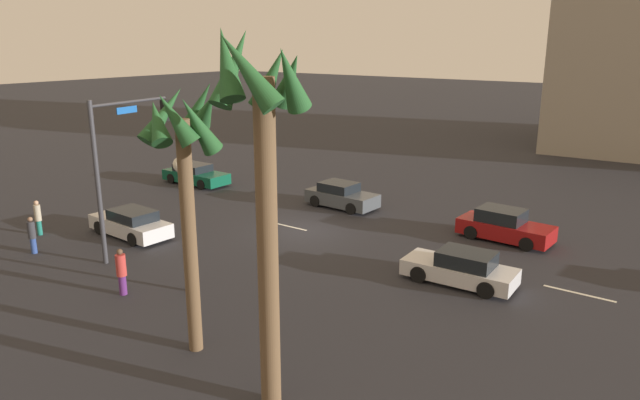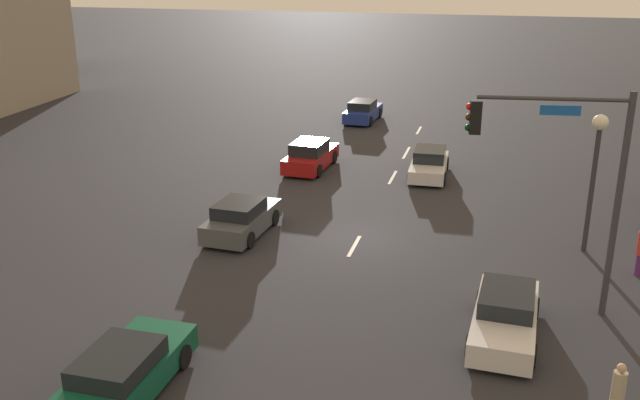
{
  "view_description": "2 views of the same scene",
  "coord_description": "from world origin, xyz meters",
  "px_view_note": "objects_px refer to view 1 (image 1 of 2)",
  "views": [
    {
      "loc": [
        -16.37,
        21.52,
        9.0
      ],
      "look_at": [
        -0.17,
        -0.98,
        1.35
      ],
      "focal_mm": 32.71,
      "sensor_mm": 36.0,
      "label": 1
    },
    {
      "loc": [
        24.6,
        4.92,
        10.2
      ],
      "look_at": [
        -0.26,
        -1.64,
        1.27
      ],
      "focal_mm": 39.59,
      "sensor_mm": 36.0,
      "label": 2
    }
  ],
  "objects_px": {
    "car_5": "(461,268)",
    "palm_tree_2": "(262,151)",
    "traffic_signal": "(122,151)",
    "pedestrian_2": "(121,271)",
    "car_4": "(341,196)",
    "car_3": "(195,175)",
    "streetlamp": "(183,196)",
    "car_0": "(131,223)",
    "car_1": "(504,226)",
    "pedestrian_0": "(38,217)",
    "palm_tree_1": "(185,153)",
    "pedestrian_1": "(32,234)"
  },
  "relations": [
    {
      "from": "car_3",
      "to": "car_4",
      "type": "xyz_separation_m",
      "value": [
        -10.64,
        -1.0,
        0.03
      ]
    },
    {
      "from": "traffic_signal",
      "to": "pedestrian_1",
      "type": "relative_size",
      "value": 4.09
    },
    {
      "from": "car_4",
      "to": "car_3",
      "type": "bearing_deg",
      "value": 5.35
    },
    {
      "from": "car_3",
      "to": "traffic_signal",
      "type": "distance_m",
      "value": 13.2
    },
    {
      "from": "car_1",
      "to": "palm_tree_1",
      "type": "bearing_deg",
      "value": 74.5
    },
    {
      "from": "car_5",
      "to": "palm_tree_2",
      "type": "height_order",
      "value": "palm_tree_2"
    },
    {
      "from": "car_3",
      "to": "pedestrian_2",
      "type": "relative_size",
      "value": 2.58
    },
    {
      "from": "car_4",
      "to": "streetlamp",
      "type": "xyz_separation_m",
      "value": [
        -1.65,
        12.66,
        3.0
      ]
    },
    {
      "from": "streetlamp",
      "to": "palm_tree_1",
      "type": "bearing_deg",
      "value": 141.31
    },
    {
      "from": "car_3",
      "to": "streetlamp",
      "type": "bearing_deg",
      "value": 136.52
    },
    {
      "from": "car_0",
      "to": "palm_tree_1",
      "type": "bearing_deg",
      "value": 152.38
    },
    {
      "from": "car_3",
      "to": "pedestrian_2",
      "type": "distance_m",
      "value": 16.97
    },
    {
      "from": "car_4",
      "to": "car_5",
      "type": "distance_m",
      "value": 11.33
    },
    {
      "from": "traffic_signal",
      "to": "palm_tree_2",
      "type": "relative_size",
      "value": 0.72
    },
    {
      "from": "car_0",
      "to": "pedestrian_2",
      "type": "height_order",
      "value": "pedestrian_2"
    },
    {
      "from": "pedestrian_2",
      "to": "palm_tree_1",
      "type": "height_order",
      "value": "palm_tree_1"
    },
    {
      "from": "car_3",
      "to": "pedestrian_1",
      "type": "height_order",
      "value": "pedestrian_1"
    },
    {
      "from": "car_5",
      "to": "pedestrian_2",
      "type": "height_order",
      "value": "pedestrian_2"
    },
    {
      "from": "car_3",
      "to": "traffic_signal",
      "type": "height_order",
      "value": "traffic_signal"
    },
    {
      "from": "car_4",
      "to": "pedestrian_2",
      "type": "height_order",
      "value": "pedestrian_2"
    },
    {
      "from": "car_5",
      "to": "traffic_signal",
      "type": "distance_m",
      "value": 14.57
    },
    {
      "from": "car_0",
      "to": "streetlamp",
      "type": "distance_m",
      "value": 8.09
    },
    {
      "from": "streetlamp",
      "to": "car_3",
      "type": "bearing_deg",
      "value": -43.48
    },
    {
      "from": "streetlamp",
      "to": "traffic_signal",
      "type": "bearing_deg",
      "value": -14.2
    },
    {
      "from": "car_3",
      "to": "car_5",
      "type": "height_order",
      "value": "car_5"
    },
    {
      "from": "pedestrian_0",
      "to": "car_5",
      "type": "bearing_deg",
      "value": -161.28
    },
    {
      "from": "traffic_signal",
      "to": "pedestrian_0",
      "type": "relative_size",
      "value": 3.98
    },
    {
      "from": "traffic_signal",
      "to": "car_3",
      "type": "bearing_deg",
      "value": -55.31
    },
    {
      "from": "car_1",
      "to": "car_3",
      "type": "xyz_separation_m",
      "value": [
        19.84,
        0.79,
        -0.07
      ]
    },
    {
      "from": "traffic_signal",
      "to": "pedestrian_0",
      "type": "height_order",
      "value": "traffic_signal"
    },
    {
      "from": "traffic_signal",
      "to": "palm_tree_1",
      "type": "bearing_deg",
      "value": 154.85
    },
    {
      "from": "palm_tree_2",
      "to": "streetlamp",
      "type": "bearing_deg",
      "value": -27.15
    },
    {
      "from": "pedestrian_0",
      "to": "palm_tree_1",
      "type": "xyz_separation_m",
      "value": [
        -14.01,
        2.94,
        5.07
      ]
    },
    {
      "from": "car_5",
      "to": "pedestrian_0",
      "type": "relative_size",
      "value": 2.53
    },
    {
      "from": "palm_tree_2",
      "to": "car_1",
      "type": "bearing_deg",
      "value": -92.22
    },
    {
      "from": "pedestrian_0",
      "to": "palm_tree_2",
      "type": "distance_m",
      "value": 18.86
    },
    {
      "from": "car_0",
      "to": "car_4",
      "type": "height_order",
      "value": "car_4"
    },
    {
      "from": "car_3",
      "to": "car_5",
      "type": "distance_m",
      "value": 20.82
    },
    {
      "from": "pedestrian_2",
      "to": "palm_tree_2",
      "type": "relative_size",
      "value": 0.19
    },
    {
      "from": "car_0",
      "to": "car_1",
      "type": "distance_m",
      "value": 17.49
    },
    {
      "from": "palm_tree_2",
      "to": "pedestrian_0",
      "type": "bearing_deg",
      "value": -12.22
    },
    {
      "from": "car_3",
      "to": "car_5",
      "type": "xyz_separation_m",
      "value": [
        -20.19,
        5.11,
        0.0
      ]
    },
    {
      "from": "car_5",
      "to": "pedestrian_0",
      "type": "xyz_separation_m",
      "value": [
        18.55,
        6.29,
        0.3
      ]
    },
    {
      "from": "pedestrian_1",
      "to": "pedestrian_2",
      "type": "bearing_deg",
      "value": 176.78
    },
    {
      "from": "palm_tree_1",
      "to": "car_3",
      "type": "bearing_deg",
      "value": -42.52
    },
    {
      "from": "car_0",
      "to": "streetlamp",
      "type": "bearing_deg",
      "value": 158.68
    },
    {
      "from": "traffic_signal",
      "to": "pedestrian_2",
      "type": "distance_m",
      "value": 5.74
    },
    {
      "from": "palm_tree_1",
      "to": "car_4",
      "type": "bearing_deg",
      "value": -71.95
    },
    {
      "from": "car_4",
      "to": "traffic_signal",
      "type": "xyz_separation_m",
      "value": [
        3.47,
        11.36,
        3.87
      ]
    },
    {
      "from": "car_4",
      "to": "traffic_signal",
      "type": "height_order",
      "value": "traffic_signal"
    }
  ]
}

